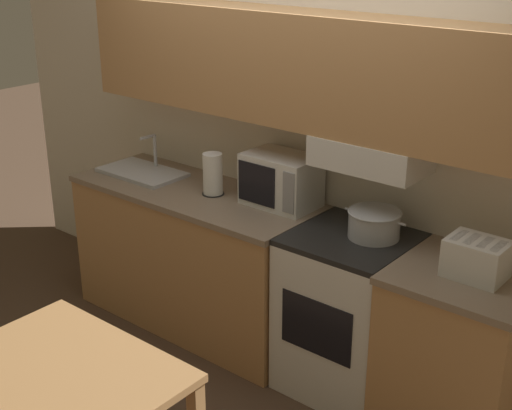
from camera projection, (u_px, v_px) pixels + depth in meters
ground_plane at (306, 332)px, 4.59m from camera, size 16.00×16.00×0.00m
wall_back at (308, 110)px, 3.99m from camera, size 5.33×0.38×2.55m
lower_counter_main at (197, 257)px, 4.57m from camera, size 1.65×0.66×0.92m
lower_counter_right_stub at (458, 356)px, 3.52m from camera, size 0.67×0.66×0.92m
stove_range at (348, 313)px, 3.91m from camera, size 0.62×0.62×0.92m
cooking_pot at (374, 223)px, 3.71m from camera, size 0.36×0.28×0.15m
microwave at (281, 180)px, 4.12m from camera, size 0.42×0.29×0.30m
toaster at (477, 258)px, 3.29m from camera, size 0.28×0.21×0.18m
sink_basin at (142, 171)px, 4.68m from camera, size 0.57×0.33×0.25m
paper_towel_roll at (213, 174)px, 4.29m from camera, size 0.14×0.14×0.26m
dining_table at (64, 394)px, 2.93m from camera, size 0.97×0.72×0.76m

